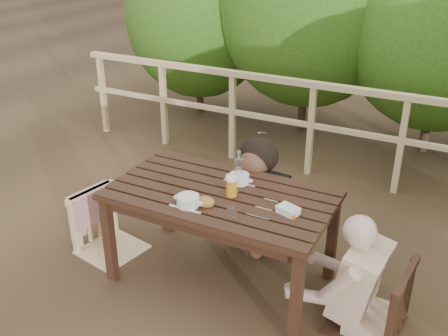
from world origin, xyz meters
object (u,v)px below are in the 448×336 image
at_px(chair_left, 107,201).
at_px(table, 221,237).
at_px(chair_right, 373,266).
at_px(chair_far, 267,189).
at_px(butter_tub, 288,211).
at_px(woman, 269,157).
at_px(soup_far, 239,179).
at_px(diner_right, 382,244).
at_px(tumbler, 232,213).
at_px(soup_near, 188,202).
at_px(bottle, 239,169).
at_px(beer_glass, 231,187).
at_px(bread_roll, 206,202).

bearing_deg(chair_left, table, -73.69).
xyz_separation_m(chair_left, chair_right, (2.05, 0.08, 0.01)).
relative_size(chair_far, butter_tub, 6.05).
xyz_separation_m(woman, soup_far, (-0.01, -0.56, 0.04)).
bearing_deg(diner_right, tumbler, 110.92).
xyz_separation_m(diner_right, soup_near, (-1.23, -0.25, 0.10)).
height_order(woman, soup_far, woman).
bearing_deg(woman, chair_far, 96.02).
xyz_separation_m(woman, soup_near, (-0.16, -1.01, 0.05)).
bearing_deg(soup_far, bottle, -70.14).
distance_m(table, diner_right, 1.16).
bearing_deg(beer_glass, chair_far, 92.40).
height_order(bread_roll, bottle, bottle).
distance_m(chair_far, soup_far, 0.63).
height_order(soup_near, bottle, bottle).
relative_size(chair_far, tumbler, 10.17).
bearing_deg(bread_roll, chair_far, 86.12).
distance_m(bread_roll, beer_glass, 0.22).
bearing_deg(soup_near, beer_glass, 52.47).
bearing_deg(woman, soup_near, 86.79).
bearing_deg(chair_left, diner_right, -77.08).
distance_m(table, bottle, 0.53).
bearing_deg(diner_right, bread_roll, 105.21).
relative_size(woman, bottle, 5.14).
relative_size(chair_left, beer_glass, 6.05).
bearing_deg(tumbler, bread_roll, 165.63).
relative_size(table, soup_far, 6.33).
xyz_separation_m(bread_roll, butter_tub, (0.53, 0.15, -0.01)).
bearing_deg(soup_near, bread_roll, 30.40).
relative_size(chair_left, woman, 0.65).
xyz_separation_m(woman, tumbler, (0.16, -1.01, 0.05)).
height_order(tumbler, butter_tub, tumbler).
distance_m(chair_right, beer_glass, 1.05).
bearing_deg(diner_right, bottle, 86.78).
relative_size(woman, diner_right, 1.08).
xyz_separation_m(diner_right, beer_glass, (-1.03, 0.00, 0.14)).
bearing_deg(soup_far, beer_glass, -79.47).
height_order(chair_far, bottle, bottle).
distance_m(woman, bread_roll, 0.95).
relative_size(soup_far, bread_roll, 1.94).
relative_size(chair_right, tumbler, 11.43).
bearing_deg(tumbler, diner_right, 15.25).
height_order(chair_right, diner_right, diner_right).
bearing_deg(chair_right, bread_roll, -74.54).
bearing_deg(soup_far, chair_left, -164.50).
bearing_deg(butter_tub, soup_near, -143.55).
bearing_deg(chair_right, soup_near, -72.61).
relative_size(table, chair_left, 1.67).
distance_m(chair_left, butter_tub, 1.51).
height_order(woman, soup_near, woman).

